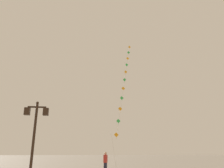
{
  "coord_description": "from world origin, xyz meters",
  "views": [
    {
      "loc": [
        0.76,
        -2.97,
        1.79
      ],
      "look_at": [
        3.28,
        15.07,
        7.51
      ],
      "focal_mm": 34.21,
      "sensor_mm": 36.0,
      "label": 1
    }
  ],
  "objects": [
    {
      "name": "twin_lantern_lamp_post",
      "position": [
        -1.73,
        9.05,
        3.06
      ],
      "size": [
        1.26,
        0.28,
        4.4
      ],
      "color": "black",
      "rests_on": "ground_plane"
    },
    {
      "name": "kite_train",
      "position": [
        5.82,
        22.44,
        9.82
      ],
      "size": [
        4.88,
        11.98,
        18.32
      ],
      "color": "brown",
      "rests_on": "ground_plane"
    },
    {
      "name": "kite_flyer",
      "position": [
        2.77,
        15.24,
        0.9
      ],
      "size": [
        0.39,
        0.62,
        1.71
      ],
      "rotation": [
        0.0,
        0.0,
        1.17
      ],
      "color": "#1E1E2D",
      "rests_on": "ground_plane"
    }
  ]
}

